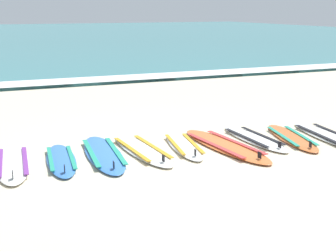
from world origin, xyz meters
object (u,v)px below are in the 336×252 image
object	(u,v)px
surfboard_2	(104,154)
surfboard_4	(184,145)
surfboard_3	(142,149)
surfboard_5	(225,145)
surfboard_6	(254,138)
surfboard_0	(13,163)
surfboard_7	(291,137)
surfboard_8	(327,136)
surfboard_1	(61,160)

from	to	relation	value
surfboard_2	surfboard_4	bearing A→B (deg)	-3.27
surfboard_3	surfboard_5	distance (m)	1.53
surfboard_5	surfboard_6	distance (m)	0.79
surfboard_0	surfboard_7	bearing A→B (deg)	-4.81
surfboard_3	surfboard_2	bearing A→B (deg)	177.58
surfboard_4	surfboard_7	world-z (taller)	same
surfboard_2	surfboard_8	xyz separation A→B (m)	(4.40, -0.55, 0.00)
surfboard_4	surfboard_8	xyz separation A→B (m)	(2.90, -0.47, 0.00)
surfboard_0	surfboard_3	xyz separation A→B (m)	(2.20, -0.08, -0.00)
surfboard_0	surfboard_6	bearing A→B (deg)	-2.74
surfboard_6	surfboard_8	xyz separation A→B (m)	(1.44, -0.39, 0.00)
surfboard_2	surfboard_4	distance (m)	1.50
surfboard_0	surfboard_4	world-z (taller)	same
surfboard_2	surfboard_8	size ratio (longest dim) A/B	1.03
surfboard_0	surfboard_7	xyz separation A→B (m)	(5.17, -0.43, 0.00)
surfboard_3	surfboard_6	world-z (taller)	same
surfboard_2	surfboard_8	distance (m)	4.43
surfboard_3	surfboard_8	bearing A→B (deg)	-8.06
surfboard_1	surfboard_6	bearing A→B (deg)	-1.42
surfboard_0	surfboard_8	distance (m)	5.93
surfboard_6	surfboard_3	bearing A→B (deg)	176.63
surfboard_5	surfboard_4	bearing A→B (deg)	157.88
surfboard_0	surfboard_8	size ratio (longest dim) A/B	0.94
surfboard_4	surfboard_8	world-z (taller)	same
surfboard_7	surfboard_3	bearing A→B (deg)	173.19
surfboard_6	surfboard_7	bearing A→B (deg)	-17.29
surfboard_2	surfboard_5	world-z (taller)	same
surfboard_1	surfboard_7	xyz separation A→B (m)	(4.41, -0.31, -0.00)
surfboard_6	surfboard_0	bearing A→B (deg)	177.26
surfboard_1	surfboard_4	size ratio (longest dim) A/B	0.98
surfboard_3	surfboard_6	bearing A→B (deg)	-3.37
surfboard_5	surfboard_3	bearing A→B (deg)	167.17
surfboard_3	surfboard_8	world-z (taller)	same
surfboard_3	surfboard_5	xyz separation A→B (m)	(1.49, -0.34, -0.00)
surfboard_0	surfboard_1	size ratio (longest dim) A/B	1.14
surfboard_0	surfboard_5	bearing A→B (deg)	-6.50
surfboard_1	surfboard_4	distance (m)	2.24
surfboard_0	surfboard_3	distance (m)	2.21
surfboard_1	surfboard_6	xyz separation A→B (m)	(3.70, -0.09, -0.00)
surfboard_3	surfboard_4	size ratio (longest dim) A/B	1.16
surfboard_4	surfboard_6	size ratio (longest dim) A/B	0.95
surfboard_0	surfboard_6	xyz separation A→B (m)	(4.46, -0.21, 0.00)
surfboard_4	surfboard_3	bearing A→B (deg)	175.98
surfboard_4	surfboard_7	bearing A→B (deg)	-7.82
surfboard_8	surfboard_2	bearing A→B (deg)	172.83
surfboard_4	surfboard_6	bearing A→B (deg)	-3.02
surfboard_4	surfboard_2	bearing A→B (deg)	176.73
surfboard_3	surfboard_1	bearing A→B (deg)	-178.37
surfboard_3	surfboard_4	xyz separation A→B (m)	(0.79, -0.06, 0.00)
surfboard_3	surfboard_5	world-z (taller)	same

